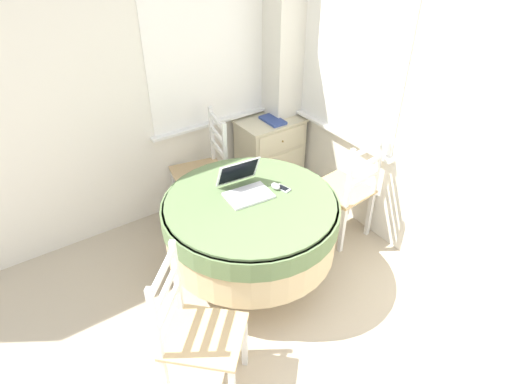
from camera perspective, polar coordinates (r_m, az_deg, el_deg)
The scene contains 10 objects.
corner_room_shell at distance 3.17m, azimuth 3.37°, elevation 10.40°, with size 4.17×4.67×2.55m.
round_dining_table at distance 3.26m, azimuth -0.68°, elevation -3.65°, with size 1.25×1.25×0.74m.
laptop at distance 3.21m, azimuth -1.40°, elevation 0.64°, with size 0.34×0.34×0.22m.
computer_mouse at distance 3.26m, azimuth 2.47°, elevation 0.73°, with size 0.05×0.08×0.04m.
cell_phone at distance 3.27m, azimuth 3.37°, elevation 0.46°, with size 0.08×0.12×0.01m.
dining_chair_near_back_window at distance 4.03m, azimuth -6.52°, elevation 2.66°, with size 0.51×0.48×0.97m.
dining_chair_near_right_window at distance 3.82m, azimuth 11.21°, elevation 0.20°, with size 0.44×0.47×0.97m.
dining_chair_camera_near at distance 2.71m, azimuth -7.54°, elevation -17.09°, with size 0.59×0.59×0.97m.
corner_cabinet at distance 4.44m, azimuth 1.74°, elevation 4.71°, with size 0.60×0.41×0.73m.
book_on_cabinet at distance 4.24m, azimuth 2.11°, elevation 8.96°, with size 0.15×0.25×0.02m.
Camera 1 is at (-0.72, -0.51, 2.57)m, focal length 32.00 mm.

